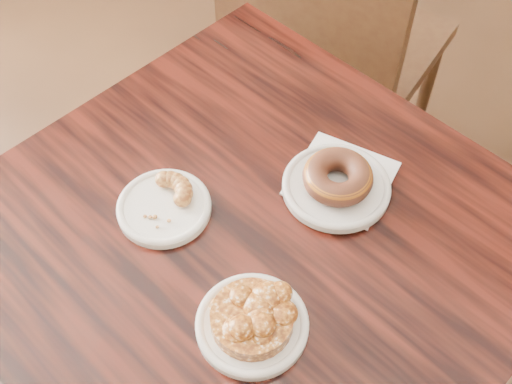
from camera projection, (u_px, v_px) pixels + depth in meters
The scene contains 9 objects.
cafe_table at pixel (249, 340), 1.26m from camera, with size 0.80×0.80×0.75m, color black.
chair_far at pixel (340, 46), 1.67m from camera, with size 0.50×0.50×0.90m, color black, non-canonical shape.
napkin at pixel (342, 178), 1.02m from camera, with size 0.15×0.15×0.00m, color white.
plate_donut at pixel (336, 187), 1.00m from camera, with size 0.17×0.17×0.01m, color silver.
plate_cruller at pixel (164, 208), 0.98m from camera, with size 0.14×0.14×0.01m, color white.
plate_fritter at pixel (252, 325), 0.86m from camera, with size 0.15×0.15×0.01m, color white.
glazed_donut at pixel (338, 177), 0.98m from camera, with size 0.11×0.11×0.04m, color #9B5016.
apple_fritter at pixel (252, 317), 0.84m from camera, with size 0.15×0.15×0.04m, color #461C07, non-canonical shape.
cruller_fragment at pixel (163, 200), 0.97m from camera, with size 0.09×0.09×0.03m, color brown, non-canonical shape.
Camera 1 is at (0.08, -0.32, 1.55)m, focal length 45.00 mm.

